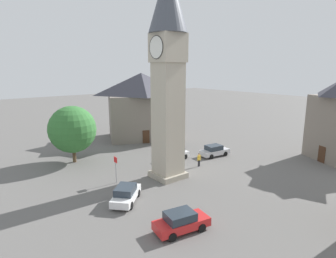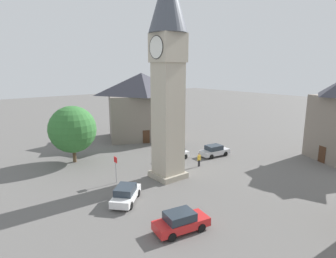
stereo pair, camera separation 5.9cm
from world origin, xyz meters
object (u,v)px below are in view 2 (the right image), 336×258
car_blue_kerb (126,194)px  car_white_side (175,154)px  clock_tower (168,58)px  pedestrian (199,158)px  tree (73,129)px  car_silver_kerb (214,151)px  car_red_corner (181,221)px  building_shop_left (142,105)px  road_sign (116,165)px

car_blue_kerb → car_white_side: 12.73m
clock_tower → pedestrian: (-0.34, 5.07, -11.72)m
tree → car_white_side: bearing=55.6°
car_silver_kerb → car_red_corner: (10.79, -15.37, 0.00)m
building_shop_left → tree: bearing=-68.3°
clock_tower → pedestrian: size_ratio=12.85×
car_silver_kerb → pedestrian: pedestrian is taller
car_silver_kerb → tree: bearing=-120.7°
car_blue_kerb → building_shop_left: size_ratio=0.30×
car_white_side → car_silver_kerb: bearing=67.5°
car_blue_kerb → pedestrian: size_ratio=2.47×
building_shop_left → car_blue_kerb: bearing=-36.9°
car_red_corner → car_white_side: 16.46m
car_silver_kerb → building_shop_left: 15.78m
car_white_side → road_sign: size_ratio=1.53×
clock_tower → pedestrian: bearing=93.8°
car_silver_kerb → car_red_corner: 18.78m
clock_tower → building_shop_left: clock_tower is taller
car_blue_kerb → tree: size_ratio=0.58×
clock_tower → car_red_corner: size_ratio=4.98×
pedestrian → clock_tower: bearing=-86.2°
car_silver_kerb → tree: (-9.36, -15.76, 3.49)m
car_silver_kerb → road_sign: size_ratio=1.54×
road_sign → car_red_corner: bearing=-3.0°
car_silver_kerb → road_sign: road_sign is taller
clock_tower → car_silver_kerb: bearing=101.7°
car_blue_kerb → car_silver_kerb: 16.75m
car_blue_kerb → building_shop_left: 24.46m
car_silver_kerb → road_sign: bearing=-90.5°
car_red_corner → building_shop_left: building_shop_left is taller
car_white_side → road_sign: 9.86m
car_red_corner → pedestrian: bearing=130.1°
car_red_corner → tree: 20.46m
car_red_corner → road_sign: (-10.94, 0.58, 1.14)m
pedestrian → tree: bearing=-134.5°
car_red_corner → building_shop_left: (-25.71, 13.56, 4.82)m
clock_tower → car_silver_kerb: (-1.99, 9.61, -11.96)m
clock_tower → car_white_side: 13.40m
car_blue_kerb → car_white_side: (-6.43, 10.98, 0.00)m
road_sign → car_silver_kerb: bearing=89.5°
car_blue_kerb → road_sign: (-4.41, 1.40, 1.14)m
car_red_corner → pedestrian: 14.18m
car_blue_kerb → pedestrian: pedestrian is taller
tree → building_shop_left: size_ratio=0.52×
car_red_corner → road_sign: size_ratio=1.56×
car_white_side → tree: bearing=-124.4°
car_silver_kerb → road_sign: 14.84m
pedestrian → building_shop_left: 17.41m
clock_tower → car_silver_kerb: size_ratio=5.04×
car_blue_kerb → road_sign: road_sign is taller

